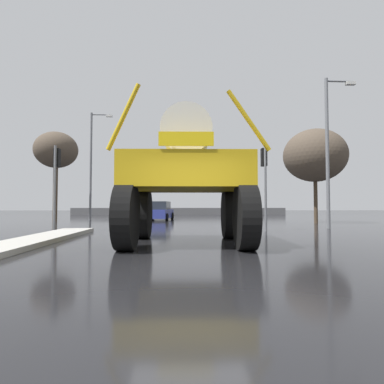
% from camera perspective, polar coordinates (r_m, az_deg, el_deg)
% --- Properties ---
extents(ground_plane, '(120.00, 120.00, 0.00)m').
position_cam_1_polar(ground_plane, '(24.34, -1.95, -5.20)').
color(ground_plane, black).
extents(median_island, '(1.32, 11.06, 0.15)m').
position_cam_1_polar(median_island, '(10.50, -28.14, -8.10)').
color(median_island, '#B2AFA8').
rests_on(median_island, ground).
extents(oversize_sprayer, '(4.29, 5.09, 4.35)m').
position_cam_1_polar(oversize_sprayer, '(10.04, -0.99, 2.45)').
color(oversize_sprayer, black).
rests_on(oversize_sprayer, ground).
extents(sedan_ahead, '(2.33, 4.30, 1.52)m').
position_cam_1_polar(sedan_ahead, '(26.34, -5.80, -3.43)').
color(sedan_ahead, navy).
rests_on(sedan_ahead, ground).
extents(traffic_signal_near_left, '(0.24, 0.54, 3.86)m').
position_cam_1_polar(traffic_signal_near_left, '(15.84, -22.85, 3.74)').
color(traffic_signal_near_left, slate).
rests_on(traffic_signal_near_left, ground).
extents(traffic_signal_near_right, '(0.24, 0.54, 3.95)m').
position_cam_1_polar(traffic_signal_near_right, '(15.40, 12.67, 4.02)').
color(traffic_signal_near_right, slate).
rests_on(traffic_signal_near_right, ground).
extents(streetlight_near_right, '(1.64, 0.24, 7.86)m').
position_cam_1_polar(streetlight_near_right, '(18.39, 23.11, 7.71)').
color(streetlight_near_right, slate).
rests_on(streetlight_near_right, ground).
extents(streetlight_far_left, '(1.80, 0.24, 8.84)m').
position_cam_1_polar(streetlight_far_left, '(27.77, -17.20, 5.31)').
color(streetlight_far_left, slate).
rests_on(streetlight_far_left, ground).
extents(bare_tree_left, '(3.13, 3.13, 6.63)m').
position_cam_1_polar(bare_tree_left, '(26.01, -22.90, 6.75)').
color(bare_tree_left, '#473828').
rests_on(bare_tree_left, ground).
extents(bare_tree_right, '(4.18, 4.18, 6.34)m').
position_cam_1_polar(bare_tree_right, '(23.40, 20.90, 6.03)').
color(bare_tree_right, '#473828').
rests_on(bare_tree_right, ground).
extents(roadside_barrier, '(28.39, 0.24, 0.90)m').
position_cam_1_polar(roadside_barrier, '(42.72, -2.22, -3.43)').
color(roadside_barrier, '#59595B').
rests_on(roadside_barrier, ground).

